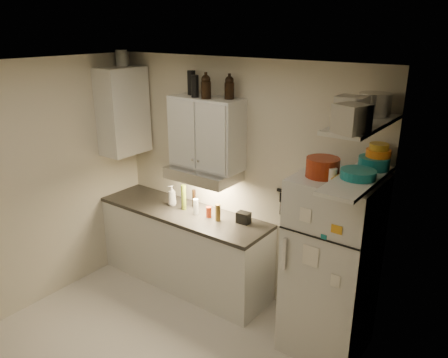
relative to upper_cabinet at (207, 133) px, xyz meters
The scene contains 35 objects.
ceiling 1.58m from the upper_cabinet, 77.33° to the right, with size 3.20×3.00×0.02m, color silver.
back_wall 0.63m from the upper_cabinet, 30.26° to the left, with size 3.20×0.02×2.60m, color beige.
left_wall 1.94m from the upper_cabinet, 134.46° to the right, with size 0.02×3.00×2.60m, color beige.
right_wall 2.39m from the upper_cabinet, 34.95° to the right, with size 0.02×3.00×2.60m, color beige.
base_cabinet 1.41m from the upper_cabinet, 151.63° to the right, with size 2.10×0.60×0.88m, color silver.
countertop 0.97m from the upper_cabinet, 151.63° to the right, with size 2.10×0.62×0.04m, color #2C2926.
upper_cabinet is the anchor object (origin of this frame).
side_cabinet 1.15m from the upper_cabinet, behind, with size 0.33×0.55×1.00m, color silver.
range_hood 0.44m from the upper_cabinet, 90.00° to the right, with size 0.76×0.46×0.12m, color silver.
fridge 1.84m from the upper_cabinet, ahead, with size 0.70×0.68×1.70m, color silver.
shelf_hi 1.82m from the upper_cabinet, 10.05° to the right, with size 0.30×0.95×0.03m, color silver.
shelf_lo 1.78m from the upper_cabinet, 10.05° to the right, with size 0.30×0.95×0.03m, color silver.
knife_strip 1.13m from the upper_cabinet, ahead, with size 0.42×0.02×0.03m, color black.
dutch_oven 1.44m from the upper_cabinet, ahead, with size 0.28×0.28×0.16m, color maroon.
book_stack 1.71m from the upper_cabinet, 11.30° to the right, with size 0.18×0.22×0.07m, color orange.
spice_jar 1.58m from the upper_cabinet, 11.40° to the right, with size 0.07×0.07×0.11m, color silver.
stock_pot 1.79m from the upper_cabinet, ahead, with size 0.25×0.25×0.18m, color silver.
tin_a 1.82m from the upper_cabinet, 14.79° to the right, with size 0.21×0.19×0.21m, color #AAAAAD.
tin_b 1.99m from the upper_cabinet, 21.44° to the right, with size 0.19×0.19×0.19m, color #AAAAAD.
bowl_teal 1.77m from the upper_cabinet, ahead, with size 0.25×0.25×0.10m, color #167579.
bowl_orange 1.79m from the upper_cabinet, ahead, with size 0.20×0.20×0.06m, color orange.
bowl_yellow 1.79m from the upper_cabinet, ahead, with size 0.16×0.16×0.05m, color #C08F22.
plates 1.78m from the upper_cabinet, 10.27° to the right, with size 0.27×0.27×0.07m, color #167579.
growler_a 0.50m from the upper_cabinet, 50.88° to the right, with size 0.10×0.10×0.24m, color black, non-canonical shape.
growler_b 0.56m from the upper_cabinet, ahead, with size 0.10×0.10×0.23m, color black, non-canonical shape.
thermos_a 0.50m from the upper_cabinet, 139.62° to the right, with size 0.08×0.08×0.22m, color black.
thermos_b 0.55m from the upper_cabinet, 169.59° to the left, with size 0.09×0.09×0.25m, color black.
side_jar 1.41m from the upper_cabinet, behind, with size 0.14×0.14×0.18m, color silver.
soap_bottle 0.90m from the upper_cabinet, 168.51° to the right, with size 0.10×0.11×0.27m, color silver.
pepper_mill 0.85m from the upper_cabinet, 26.25° to the right, with size 0.06×0.06×0.19m, color brown.
oil_bottle 0.81m from the upper_cabinet, 158.73° to the right, with size 0.06×0.06×0.29m, color #556619.
vinegar_bottle 0.83m from the upper_cabinet, behind, with size 0.04×0.04×0.21m, color black.
clear_bottle 0.83m from the upper_cabinet, 118.80° to the right, with size 0.06×0.06×0.18m, color silver.
red_jar 0.86m from the upper_cabinet, 46.26° to the right, with size 0.06×0.06×0.12m, color maroon.
caddy 0.97m from the upper_cabinet, ahead, with size 0.14×0.10×0.12m, color black.
Camera 1 is at (2.51, -2.16, 2.89)m, focal length 35.00 mm.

